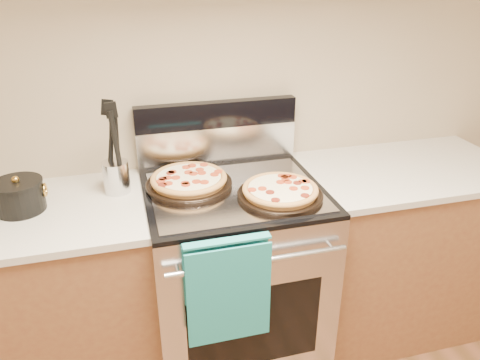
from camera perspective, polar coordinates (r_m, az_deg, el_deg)
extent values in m
plane|color=tan|center=(2.19, -3.21, 13.06)|extent=(4.00, 0.00, 4.00)
cube|color=#B7B7BC|center=(2.26, -0.72, -11.86)|extent=(0.76, 0.68, 0.90)
cube|color=black|center=(2.01, 1.79, -17.44)|extent=(0.56, 0.01, 0.40)
cube|color=black|center=(2.01, -0.79, -1.37)|extent=(0.76, 0.68, 0.02)
cube|color=silver|center=(2.25, -2.79, 4.35)|extent=(0.76, 0.06, 0.18)
cube|color=black|center=(2.20, -2.87, 8.00)|extent=(0.76, 0.06, 0.12)
cylinder|color=silver|center=(1.76, 2.32, -9.90)|extent=(0.70, 0.03, 0.03)
cube|color=gray|center=(1.98, -0.58, -1.41)|extent=(0.70, 0.55, 0.01)
cube|color=brown|center=(2.28, -23.55, -14.16)|extent=(1.00, 0.62, 0.88)
cube|color=#BDB5AA|center=(2.04, -25.74, -4.14)|extent=(1.02, 0.64, 0.03)
cube|color=brown|center=(2.60, 18.40, -7.99)|extent=(1.00, 0.62, 0.88)
cube|color=#BDB5AA|center=(2.39, 19.87, 1.18)|extent=(1.02, 0.64, 0.03)
cylinder|color=silver|center=(2.05, -14.84, 0.37)|extent=(0.11, 0.11, 0.14)
cylinder|color=black|center=(2.03, -25.31, -1.90)|extent=(0.19, 0.19, 0.11)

